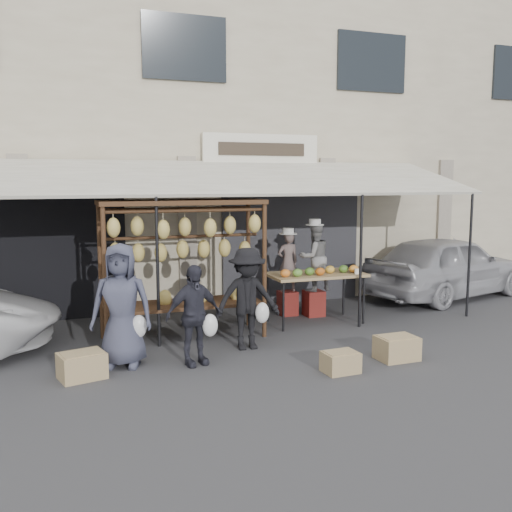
{
  "coord_description": "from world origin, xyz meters",
  "views": [
    {
      "loc": [
        -2.47,
        -7.38,
        2.55
      ],
      "look_at": [
        0.67,
        1.4,
        1.3
      ],
      "focal_mm": 40.0,
      "sensor_mm": 36.0,
      "label": 1
    }
  ],
  "objects_px": {
    "vendor_right": "(314,257)",
    "customer_right": "(247,299)",
    "crate_far": "(82,366)",
    "sedan": "(447,266)",
    "customer_mid": "(194,315)",
    "crate_near_b": "(397,348)",
    "banana_rack": "(183,242)",
    "crate_near_a": "(340,362)",
    "vendor_left": "(288,262)",
    "customer_left": "(121,305)",
    "produce_table": "(317,275)"
  },
  "relations": [
    {
      "from": "banana_rack",
      "to": "customer_mid",
      "type": "bearing_deg",
      "value": -97.03
    },
    {
      "from": "banana_rack",
      "to": "customer_right",
      "type": "relative_size",
      "value": 1.68
    },
    {
      "from": "customer_left",
      "to": "crate_near_a",
      "type": "distance_m",
      "value": 3.06
    },
    {
      "from": "crate_near_a",
      "to": "sedan",
      "type": "xyz_separation_m",
      "value": [
        4.51,
        3.58,
        0.56
      ]
    },
    {
      "from": "customer_right",
      "to": "crate_near_a",
      "type": "xyz_separation_m",
      "value": [
        0.82,
        -1.44,
        -0.63
      ]
    },
    {
      "from": "vendor_right",
      "to": "crate_near_b",
      "type": "height_order",
      "value": "vendor_right"
    },
    {
      "from": "banana_rack",
      "to": "customer_right",
      "type": "distance_m",
      "value": 1.42
    },
    {
      "from": "customer_right",
      "to": "sedan",
      "type": "height_order",
      "value": "customer_right"
    },
    {
      "from": "vendor_right",
      "to": "produce_table",
      "type": "bearing_deg",
      "value": 64.67
    },
    {
      "from": "crate_far",
      "to": "sedan",
      "type": "distance_m",
      "value": 8.22
    },
    {
      "from": "vendor_left",
      "to": "crate_near_a",
      "type": "distance_m",
      "value": 3.42
    },
    {
      "from": "customer_mid",
      "to": "sedan",
      "type": "xyz_separation_m",
      "value": [
        6.27,
        2.6,
        -0.01
      ]
    },
    {
      "from": "banana_rack",
      "to": "vendor_right",
      "type": "bearing_deg",
      "value": 14.7
    },
    {
      "from": "vendor_left",
      "to": "customer_right",
      "type": "bearing_deg",
      "value": 51.71
    },
    {
      "from": "customer_mid",
      "to": "produce_table",
      "type": "bearing_deg",
      "value": 16.72
    },
    {
      "from": "vendor_right",
      "to": "crate_near_a",
      "type": "height_order",
      "value": "vendor_right"
    },
    {
      "from": "customer_right",
      "to": "crate_near_b",
      "type": "xyz_separation_m",
      "value": [
        1.84,
        -1.22,
        -0.61
      ]
    },
    {
      "from": "banana_rack",
      "to": "customer_right",
      "type": "height_order",
      "value": "banana_rack"
    },
    {
      "from": "produce_table",
      "to": "customer_left",
      "type": "height_order",
      "value": "customer_left"
    },
    {
      "from": "crate_near_b",
      "to": "sedan",
      "type": "xyz_separation_m",
      "value": [
        3.49,
        3.36,
        0.53
      ]
    },
    {
      "from": "banana_rack",
      "to": "customer_left",
      "type": "distance_m",
      "value": 1.7
    },
    {
      "from": "crate_near_a",
      "to": "customer_right",
      "type": "bearing_deg",
      "value": 119.74
    },
    {
      "from": "vendor_left",
      "to": "sedan",
      "type": "distance_m",
      "value": 3.93
    },
    {
      "from": "crate_near_a",
      "to": "crate_far",
      "type": "relative_size",
      "value": 0.82
    },
    {
      "from": "produce_table",
      "to": "customer_right",
      "type": "relative_size",
      "value": 1.1
    },
    {
      "from": "crate_near_a",
      "to": "crate_near_b",
      "type": "relative_size",
      "value": 0.82
    },
    {
      "from": "banana_rack",
      "to": "customer_mid",
      "type": "relative_size",
      "value": 1.85
    },
    {
      "from": "customer_left",
      "to": "customer_mid",
      "type": "relative_size",
      "value": 1.21
    },
    {
      "from": "customer_mid",
      "to": "customer_left",
      "type": "bearing_deg",
      "value": 150.1
    },
    {
      "from": "sedan",
      "to": "crate_near_b",
      "type": "bearing_deg",
      "value": 118.97
    },
    {
      "from": "produce_table",
      "to": "customer_left",
      "type": "relative_size",
      "value": 1.0
    },
    {
      "from": "sedan",
      "to": "customer_right",
      "type": "bearing_deg",
      "value": 96.96
    },
    {
      "from": "customer_left",
      "to": "crate_near_a",
      "type": "height_order",
      "value": "customer_left"
    },
    {
      "from": "customer_right",
      "to": "crate_far",
      "type": "bearing_deg",
      "value": -165.39
    },
    {
      "from": "customer_mid",
      "to": "sedan",
      "type": "distance_m",
      "value": 6.79
    },
    {
      "from": "vendor_left",
      "to": "customer_left",
      "type": "relative_size",
      "value": 0.66
    },
    {
      "from": "vendor_left",
      "to": "sedan",
      "type": "xyz_separation_m",
      "value": [
        3.9,
        0.33,
        -0.33
      ]
    },
    {
      "from": "banana_rack",
      "to": "vendor_right",
      "type": "relative_size",
      "value": 2.04
    },
    {
      "from": "customer_left",
      "to": "customer_mid",
      "type": "bearing_deg",
      "value": 2.29
    },
    {
      "from": "banana_rack",
      "to": "sedan",
      "type": "distance_m",
      "value": 6.29
    },
    {
      "from": "vendor_left",
      "to": "vendor_right",
      "type": "relative_size",
      "value": 0.88
    },
    {
      "from": "banana_rack",
      "to": "crate_near_a",
      "type": "relative_size",
      "value": 5.7
    },
    {
      "from": "banana_rack",
      "to": "crate_near_b",
      "type": "height_order",
      "value": "banana_rack"
    },
    {
      "from": "sedan",
      "to": "produce_table",
      "type": "bearing_deg",
      "value": 91.48
    },
    {
      "from": "banana_rack",
      "to": "crate_near_a",
      "type": "xyz_separation_m",
      "value": [
        1.59,
        -2.33,
        -1.43
      ]
    },
    {
      "from": "vendor_left",
      "to": "crate_far",
      "type": "relative_size",
      "value": 2.01
    },
    {
      "from": "banana_rack",
      "to": "vendor_left",
      "type": "height_order",
      "value": "banana_rack"
    },
    {
      "from": "vendor_right",
      "to": "customer_right",
      "type": "relative_size",
      "value": 0.83
    },
    {
      "from": "produce_table",
      "to": "customer_right",
      "type": "bearing_deg",
      "value": -147.45
    },
    {
      "from": "produce_table",
      "to": "vendor_right",
      "type": "bearing_deg",
      "value": 69.0
    }
  ]
}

